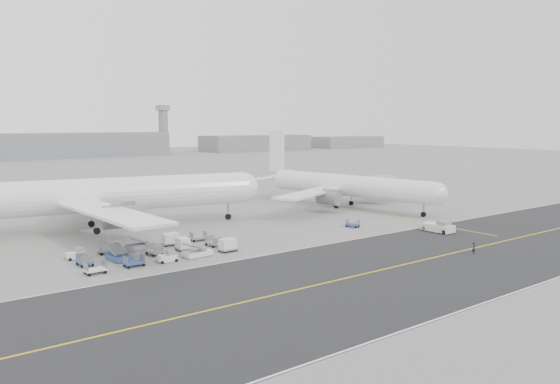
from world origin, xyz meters
TOP-DOWN VIEW (x-y plane):
  - ground at (0.00, 0.00)m, footprint 700.00×700.00m
  - taxiway at (5.02, -17.98)m, footprint 220.00×59.00m
  - horizon_buildings at (30.00, 260.00)m, footprint 520.00×28.00m
  - control_tower at (100.00, 265.00)m, footprint 7.00×7.00m
  - airliner_a at (-23.07, 31.62)m, footprint 63.15×61.89m
  - airliner_b at (32.34, 25.01)m, footprint 49.32×50.25m
  - pushback_tug at (24.97, -6.64)m, footprint 2.70×7.35m
  - jet_bridge at (43.68, 28.18)m, footprint 16.70×3.32m
  - gse_cluster at (-22.83, 7.83)m, footprint 27.73×17.43m
  - stray_dolly at (15.98, 5.85)m, footprint 2.28×2.79m
  - ground_crew_a at (15.13, -20.22)m, footprint 0.73×0.55m

SIDE VIEW (x-z plane):
  - ground at x=0.00m, z-range 0.00..0.00m
  - horizon_buildings at x=30.00m, z-range -14.00..14.00m
  - gse_cluster at x=-22.83m, z-range -1.02..1.02m
  - stray_dolly at x=15.98m, z-range -0.74..0.74m
  - taxiway at x=5.02m, z-range -0.01..0.03m
  - pushback_tug at x=24.97m, z-range -0.19..1.92m
  - ground_crew_a at x=15.13m, z-range 0.00..1.80m
  - jet_bridge at x=43.68m, z-range 1.25..7.56m
  - airliner_b at x=32.34m, z-range -3.69..13.75m
  - airliner_a at x=-23.07m, z-range -4.67..17.33m
  - control_tower at x=100.00m, z-range 0.63..31.88m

